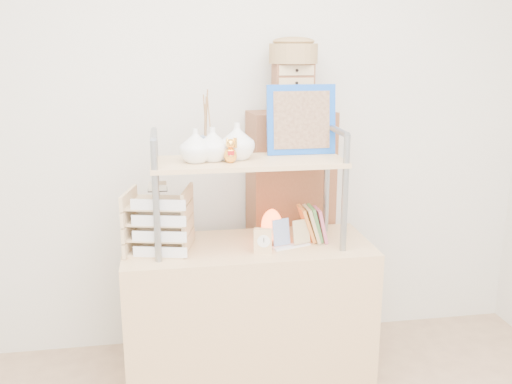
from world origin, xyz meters
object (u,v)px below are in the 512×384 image
Objects in this scene: desk at (249,315)px; cabinet at (290,232)px; salt_lamp at (272,226)px; letter_tray at (159,224)px.

cabinet reaches higher than desk.
cabinet reaches higher than salt_lamp.
cabinet reaches higher than letter_tray.
letter_tray is 0.54m from salt_lamp.
cabinet is at bearing 27.96° from letter_tray.
desk is 3.65× the size of letter_tray.
salt_lamp is at bearing 1.86° from letter_tray.
desk is 0.89× the size of cabinet.
letter_tray is (-0.71, -0.38, 0.21)m from cabinet.
letter_tray is at bearing -178.79° from desk.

